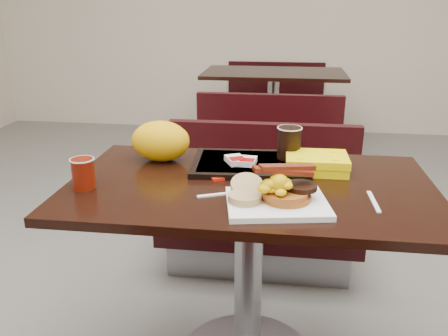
# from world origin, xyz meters

# --- Properties ---
(table_near) EXTENTS (1.20, 0.70, 0.75)m
(table_near) POSITION_xyz_m (0.00, 0.00, 0.38)
(table_near) COLOR black
(table_near) RESTS_ON floor
(bench_near_n) EXTENTS (1.00, 0.46, 0.72)m
(bench_near_n) POSITION_xyz_m (0.00, 0.70, 0.36)
(bench_near_n) COLOR black
(bench_near_n) RESTS_ON floor
(table_far) EXTENTS (1.20, 0.70, 0.75)m
(table_far) POSITION_xyz_m (0.00, 2.60, 0.38)
(table_far) COLOR black
(table_far) RESTS_ON floor
(bench_far_s) EXTENTS (1.00, 0.46, 0.72)m
(bench_far_s) POSITION_xyz_m (0.00, 1.90, 0.36)
(bench_far_s) COLOR black
(bench_far_s) RESTS_ON floor
(bench_far_n) EXTENTS (1.00, 0.46, 0.72)m
(bench_far_n) POSITION_xyz_m (0.00, 3.30, 0.36)
(bench_far_n) COLOR black
(bench_far_n) RESTS_ON floor
(platter) EXTENTS (0.32, 0.27, 0.02)m
(platter) POSITION_xyz_m (0.09, -0.18, 0.76)
(platter) COLOR white
(platter) RESTS_ON table_near
(pancake_stack) EXTENTS (0.17, 0.17, 0.03)m
(pancake_stack) POSITION_xyz_m (0.12, -0.16, 0.78)
(pancake_stack) COLOR #A75C1B
(pancake_stack) RESTS_ON platter
(sausage_patty) EXTENTS (0.10, 0.10, 0.01)m
(sausage_patty) POSITION_xyz_m (0.16, -0.15, 0.80)
(sausage_patty) COLOR black
(sausage_patty) RESTS_ON pancake_stack
(scrambled_eggs) EXTENTS (0.12, 0.11, 0.05)m
(scrambled_eggs) POSITION_xyz_m (0.09, -0.18, 0.82)
(scrambled_eggs) COLOR #E6BB04
(scrambled_eggs) RESTS_ON pancake_stack
(bacon_strips) EXTENTS (0.19, 0.13, 0.01)m
(bacon_strips) POSITION_xyz_m (0.11, -0.16, 0.86)
(bacon_strips) COLOR #470E05
(bacon_strips) RESTS_ON scrambled_eggs
(muffin_bottom) EXTENTS (0.13, 0.13, 0.02)m
(muffin_bottom) POSITION_xyz_m (-0.00, -0.19, 0.78)
(muffin_bottom) COLOR tan
(muffin_bottom) RESTS_ON platter
(muffin_top) EXTENTS (0.11, 0.11, 0.06)m
(muffin_top) POSITION_xyz_m (-0.00, -0.13, 0.79)
(muffin_top) COLOR tan
(muffin_top) RESTS_ON platter
(coffee_cup_near) EXTENTS (0.07, 0.07, 0.10)m
(coffee_cup_near) POSITION_xyz_m (-0.52, -0.12, 0.80)
(coffee_cup_near) COLOR #941905
(coffee_cup_near) RESTS_ON table_near
(fork) EXTENTS (0.14, 0.08, 0.00)m
(fork) POSITION_xyz_m (-0.10, -0.12, 0.75)
(fork) COLOR white
(fork) RESTS_ON table_near
(knife) EXTENTS (0.02, 0.16, 0.00)m
(knife) POSITION_xyz_m (0.38, -0.11, 0.75)
(knife) COLOR white
(knife) RESTS_ON table_near
(condiment_syrup) EXTENTS (0.05, 0.05, 0.01)m
(condiment_syrup) POSITION_xyz_m (-0.11, 0.01, 0.76)
(condiment_syrup) COLOR red
(condiment_syrup) RESTS_ON table_near
(condiment_ketchup) EXTENTS (0.05, 0.04, 0.01)m
(condiment_ketchup) POSITION_xyz_m (0.05, 0.08, 0.76)
(condiment_ketchup) COLOR #8C0504
(condiment_ketchup) RESTS_ON table_near
(tray) EXTENTS (0.43, 0.32, 0.02)m
(tray) POSITION_xyz_m (-0.01, 0.16, 0.76)
(tray) COLOR black
(tray) RESTS_ON table_near
(hashbrown_sleeve_left) EXTENTS (0.09, 0.10, 0.02)m
(hashbrown_sleeve_left) POSITION_xyz_m (-0.06, 0.13, 0.78)
(hashbrown_sleeve_left) COLOR silver
(hashbrown_sleeve_left) RESTS_ON tray
(hashbrown_sleeve_right) EXTENTS (0.06, 0.08, 0.02)m
(hashbrown_sleeve_right) POSITION_xyz_m (-0.02, 0.13, 0.78)
(hashbrown_sleeve_right) COLOR silver
(hashbrown_sleeve_right) RESTS_ON tray
(coffee_cup_far) EXTENTS (0.11, 0.11, 0.12)m
(coffee_cup_far) POSITION_xyz_m (0.12, 0.21, 0.83)
(coffee_cup_far) COLOR black
(coffee_cup_far) RESTS_ON tray
(clamshell) EXTENTS (0.22, 0.17, 0.06)m
(clamshell) POSITION_xyz_m (0.22, 0.14, 0.78)
(clamshell) COLOR yellow
(clamshell) RESTS_ON table_near
(paper_bag) EXTENTS (0.24, 0.20, 0.15)m
(paper_bag) POSITION_xyz_m (-0.35, 0.19, 0.83)
(paper_bag) COLOR #F3A308
(paper_bag) RESTS_ON table_near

